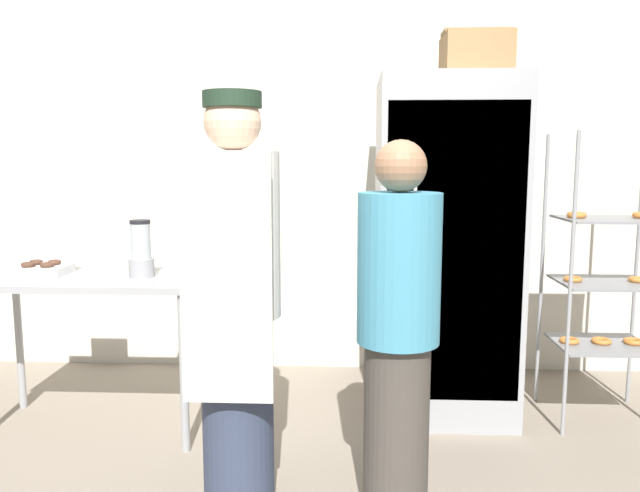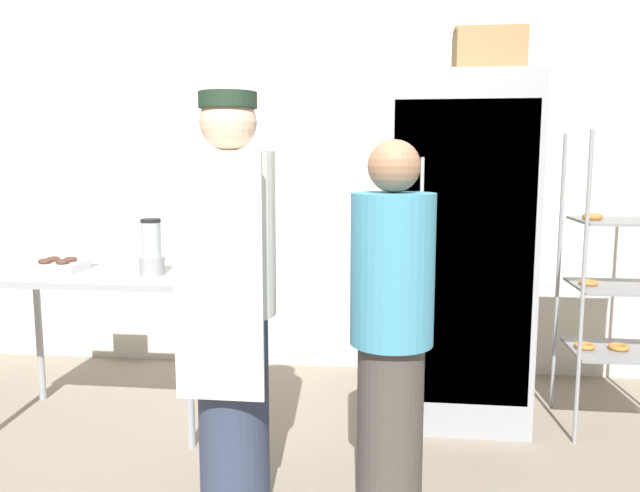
# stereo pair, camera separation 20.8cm
# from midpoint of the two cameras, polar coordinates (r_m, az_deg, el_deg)

# --- Properties ---
(back_wall) EXTENTS (6.40, 0.12, 2.94)m
(back_wall) POSITION_cam_midpoint_polar(r_m,az_deg,el_deg) (4.50, 2.73, 7.30)
(back_wall) COLOR silver
(back_wall) RESTS_ON ground_plane
(refrigerator) EXTENTS (0.80, 0.78, 1.98)m
(refrigerator) POSITION_cam_midpoint_polar(r_m,az_deg,el_deg) (3.75, 13.88, -0.37)
(refrigerator) COLOR #9EA0A5
(refrigerator) RESTS_ON ground_plane
(baking_rack) EXTENTS (0.59, 0.52, 1.67)m
(baking_rack) POSITION_cam_midpoint_polar(r_m,az_deg,el_deg) (3.90, 27.34, -3.35)
(baking_rack) COLOR #93969B
(baking_rack) RESTS_ON ground_plane
(prep_counter) EXTENTS (1.24, 0.61, 0.88)m
(prep_counter) POSITION_cam_midpoint_polar(r_m,az_deg,el_deg) (3.72, -17.60, -3.97)
(prep_counter) COLOR #9EA0A5
(prep_counter) RESTS_ON ground_plane
(donut_box) EXTENTS (0.28, 0.24, 0.28)m
(donut_box) POSITION_cam_midpoint_polar(r_m,az_deg,el_deg) (3.86, -21.33, -1.44)
(donut_box) COLOR white
(donut_box) RESTS_ON prep_counter
(blender_pitcher) EXTENTS (0.14, 0.14, 0.31)m
(blender_pitcher) POSITION_cam_midpoint_polar(r_m,az_deg,el_deg) (3.57, -13.54, -0.35)
(blender_pitcher) COLOR #99999E
(blender_pitcher) RESTS_ON prep_counter
(cardboard_storage_box) EXTENTS (0.37, 0.34, 0.25)m
(cardboard_storage_box) POSITION_cam_midpoint_polar(r_m,az_deg,el_deg) (3.74, 16.73, 16.60)
(cardboard_storage_box) COLOR #937047
(cardboard_storage_box) RESTS_ON refrigerator
(person_baker) EXTENTS (0.38, 0.40, 1.78)m
(person_baker) POSITION_cam_midpoint_polar(r_m,az_deg,el_deg) (2.65, -5.89, -4.87)
(person_baker) COLOR #333D56
(person_baker) RESTS_ON ground_plane
(person_customer) EXTENTS (0.34, 0.34, 1.59)m
(person_customer) POSITION_cam_midpoint_polar(r_m,az_deg,el_deg) (2.58, 8.88, -7.93)
(person_customer) COLOR #47423D
(person_customer) RESTS_ON ground_plane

